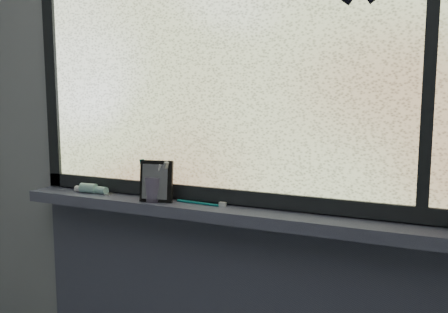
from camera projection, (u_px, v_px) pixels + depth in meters
wall_back at (237, 137)px, 1.70m from camera, size 3.00×0.01×2.50m
windowsill at (228, 214)px, 1.66m from camera, size 1.62×0.14×0.04m
window_pane at (234, 53)px, 1.64m from camera, size 1.50×0.01×1.00m
frame_bottom at (233, 196)px, 1.70m from camera, size 1.60×0.03×0.05m
frame_left at (52, 58)px, 1.95m from camera, size 0.05×0.03×1.10m
frame_mullion at (431, 47)px, 1.39m from camera, size 0.03×0.03×1.00m
vanity_mirror at (156, 181)px, 1.74m from camera, size 0.13×0.08×0.15m
toothpaste_tube at (93, 189)px, 1.89m from camera, size 0.20×0.04×0.04m
toothbrush_cup at (154, 189)px, 1.75m from camera, size 0.08×0.08×0.09m
toothbrush_lying at (197, 202)px, 1.71m from camera, size 0.20×0.03×0.01m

